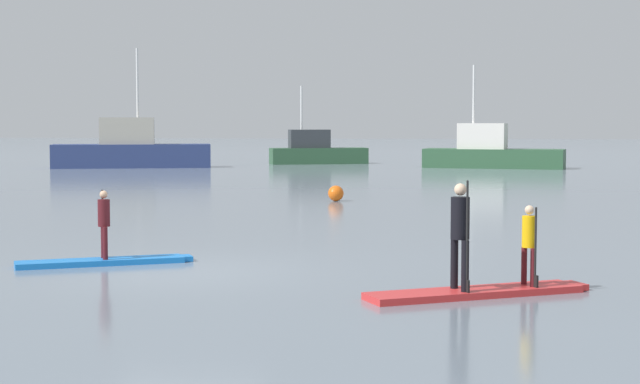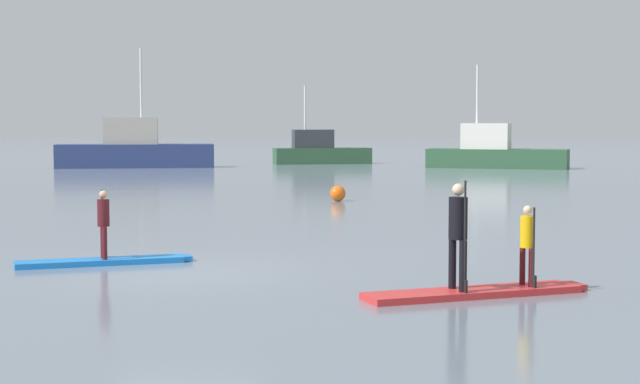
{
  "view_description": "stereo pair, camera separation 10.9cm",
  "coord_description": "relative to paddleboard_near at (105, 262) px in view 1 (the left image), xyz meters",
  "views": [
    {
      "loc": [
        4.38,
        -16.25,
        2.53
      ],
      "look_at": [
        1.84,
        3.65,
        1.1
      ],
      "focal_mm": 57.09,
      "sensor_mm": 36.0,
      "label": 1
    },
    {
      "loc": [
        4.49,
        -16.23,
        2.53
      ],
      "look_at": [
        1.84,
        3.65,
        1.1
      ],
      "focal_mm": 57.09,
      "sensor_mm": 36.0,
      "label": 2
    }
  ],
  "objects": [
    {
      "name": "motor_boat_small_navy",
      "position": [
        -1.63,
        40.75,
        0.66
      ],
      "size": [
        5.7,
        3.17,
        4.46
      ],
      "color": "#2D5638",
      "rests_on": "ground"
    },
    {
      "name": "fishing_boat_green_midground",
      "position": [
        8.11,
        37.08,
        0.76
      ],
      "size": [
        7.51,
        3.38,
        5.41
      ],
      "color": "#2D5638",
      "rests_on": "ground"
    },
    {
      "name": "paddleboard_near",
      "position": [
        0.0,
        0.0,
        0.0
      ],
      "size": [
        2.93,
        1.77,
        0.1
      ],
      "color": "blue",
      "rests_on": "ground"
    },
    {
      "name": "fishing_boat_white_large",
      "position": [
        -10.76,
        34.94,
        0.88
      ],
      "size": [
        8.41,
        3.94,
        6.29
      ],
      "color": "navy",
      "rests_on": "ground"
    },
    {
      "name": "paddler_child_solo",
      "position": [
        -0.01,
        0.01,
        0.73
      ],
      "size": [
        0.28,
        0.38,
        1.2
      ],
      "color": "#4C1419",
      "rests_on": "paddleboard_near"
    },
    {
      "name": "paddler_adult",
      "position": [
        6.14,
        -2.52,
        0.92
      ],
      "size": [
        0.37,
        0.45,
        1.58
      ],
      "color": "black",
      "rests_on": "paddleboard_far"
    },
    {
      "name": "mooring_buoy_near",
      "position": [
        2.47,
        14.29,
        0.2
      ],
      "size": [
        0.49,
        0.49,
        0.49
      ],
      "primitive_type": "sphere",
      "color": "orange",
      "rests_on": "ground"
    },
    {
      "name": "paddler_child_front",
      "position": [
        7.15,
        -1.98,
        0.71
      ],
      "size": [
        0.28,
        0.37,
        1.18
      ],
      "color": "#4C1419",
      "rests_on": "paddleboard_far"
    },
    {
      "name": "ground_plane",
      "position": [
        1.6,
        -0.78,
        -0.05
      ],
      "size": [
        240.0,
        240.0,
        0.0
      ],
      "primitive_type": "plane",
      "color": "slate"
    },
    {
      "name": "paddleboard_far",
      "position": [
        6.42,
        -2.36,
        0.0
      ],
      "size": [
        3.29,
        2.11,
        0.1
      ],
      "color": "red",
      "rests_on": "ground"
    }
  ]
}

